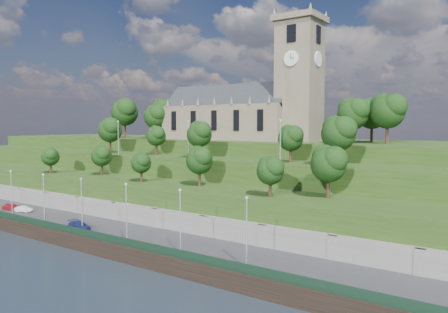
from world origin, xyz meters
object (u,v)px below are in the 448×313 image
Objects in this scene: car_middle at (24,209)px; car_right at (79,226)px; car_left at (12,207)px; church at (246,107)px.

car_right reaches higher than car_middle.
car_right is at bearing -111.10° from car_left.
church is at bearing -49.73° from car_left.
car_right reaches higher than car_left.
car_middle is 0.70× the size of car_right.
car_right is (20.87, -3.02, 0.14)m from car_middle.
car_left is at bearing 74.77° from car_middle.
church is 47.70m from car_right.
church is 10.00× the size of car_left.
car_right is at bearing -95.04° from church.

